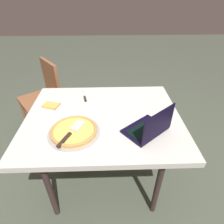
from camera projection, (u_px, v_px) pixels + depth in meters
ground_plane at (105, 171)px, 1.88m from camera, size 12.00×12.00×0.00m
dining_table at (103, 121)px, 1.50m from camera, size 1.23×0.99×0.70m
laptop at (149, 128)px, 1.28m from camera, size 0.37×0.35×0.22m
pizza_plate at (51, 106)px, 1.56m from camera, size 0.25×0.25×0.04m
pizza_tray at (74, 131)px, 1.29m from camera, size 0.37×0.37×0.04m
table_knife at (85, 97)px, 1.72m from camera, size 0.07×0.23×0.01m
chair_near at (45, 94)px, 2.18m from camera, size 0.57×0.57×0.87m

